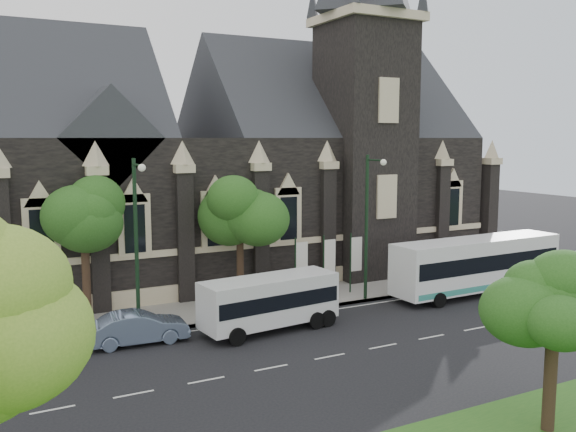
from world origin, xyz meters
TOP-DOWN VIEW (x-y plane):
  - ground at (0.00, 0.00)m, footprint 160.00×160.00m
  - sidewalk at (0.00, 9.50)m, footprint 80.00×5.00m
  - museum at (5.12, 18.78)m, footprint 40.00×17.70m
  - tree_park_east at (6.18, -9.32)m, footprint 3.40×3.40m
  - tree_walk_right at (3.21, 10.71)m, footprint 4.08×4.08m
  - tree_walk_left at (-5.80, 10.70)m, footprint 3.91×3.91m
  - street_lamp_near at (10.00, 7.09)m, footprint 0.36×1.88m
  - street_lamp_mid at (-4.00, 7.09)m, footprint 0.36×1.88m
  - banner_flag_left at (6.29, 9.00)m, footprint 0.90×0.10m
  - banner_flag_center at (8.29, 9.00)m, footprint 0.90×0.10m
  - banner_flag_right at (10.29, 9.00)m, footprint 0.90×0.10m
  - tour_coach at (17.32, 5.39)m, footprint 12.42×3.11m
  - shuttle_bus at (2.24, 4.77)m, footprint 7.55×3.26m
  - box_trailer at (-10.00, 5.08)m, footprint 2.74×1.61m
  - sedan at (-4.37, 5.88)m, footprint 4.92×1.97m

SIDE VIEW (x-z plane):
  - ground at x=0.00m, z-range 0.00..0.00m
  - sidewalk at x=0.00m, z-range 0.00..0.15m
  - sedan at x=-4.37m, z-range 0.00..1.59m
  - box_trailer at x=-10.00m, z-range 0.10..1.53m
  - shuttle_bus at x=2.24m, z-range 0.22..3.05m
  - tour_coach at x=17.32m, z-range 0.16..3.76m
  - banner_flag_left at x=6.29m, z-range 0.38..4.38m
  - banner_flag_center at x=8.29m, z-range 0.38..4.38m
  - banner_flag_right at x=10.29m, z-range 0.38..4.38m
  - tree_park_east at x=6.18m, z-range 1.48..7.76m
  - street_lamp_near at x=10.00m, z-range 0.61..9.61m
  - street_lamp_mid at x=-4.00m, z-range 0.61..9.61m
  - tree_walk_left at x=-5.80m, z-range 1.91..9.55m
  - tree_walk_right at x=3.21m, z-range 1.92..9.72m
  - museum at x=5.12m, z-range -6.78..23.12m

